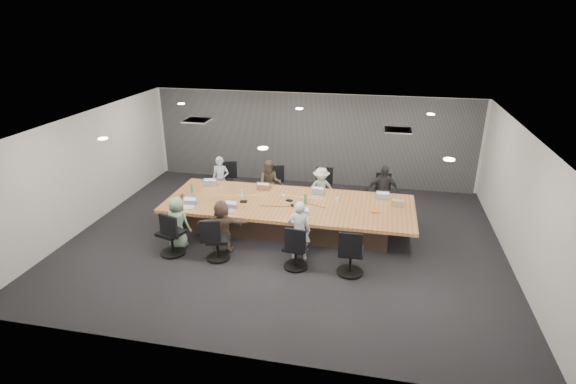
% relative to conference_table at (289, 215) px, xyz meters
% --- Properties ---
extents(floor, '(10.00, 8.00, 0.00)m').
position_rel_conference_table_xyz_m(floor, '(0.00, -0.50, -0.40)').
color(floor, black).
rests_on(floor, ground).
extents(ceiling, '(10.00, 8.00, 0.00)m').
position_rel_conference_table_xyz_m(ceiling, '(0.00, -0.50, 2.40)').
color(ceiling, white).
rests_on(ceiling, wall_back).
extents(wall_back, '(10.00, 0.00, 2.80)m').
position_rel_conference_table_xyz_m(wall_back, '(0.00, 3.50, 1.00)').
color(wall_back, beige).
rests_on(wall_back, ground).
extents(wall_front, '(10.00, 0.00, 2.80)m').
position_rel_conference_table_xyz_m(wall_front, '(0.00, -4.50, 1.00)').
color(wall_front, beige).
rests_on(wall_front, ground).
extents(wall_left, '(0.00, 8.00, 2.80)m').
position_rel_conference_table_xyz_m(wall_left, '(-5.00, -0.50, 1.00)').
color(wall_left, beige).
rests_on(wall_left, ground).
extents(wall_right, '(0.00, 8.00, 2.80)m').
position_rel_conference_table_xyz_m(wall_right, '(5.00, -0.50, 1.00)').
color(wall_right, beige).
rests_on(wall_right, ground).
extents(curtain, '(9.80, 0.04, 2.80)m').
position_rel_conference_table_xyz_m(curtain, '(0.00, 3.42, 1.00)').
color(curtain, '#525356').
rests_on(curtain, ground).
extents(conference_table, '(6.00, 2.20, 0.74)m').
position_rel_conference_table_xyz_m(conference_table, '(0.00, 0.00, 0.00)').
color(conference_table, '#4C362C').
rests_on(conference_table, ground).
extents(chair_0, '(0.71, 0.71, 0.84)m').
position_rel_conference_table_xyz_m(chair_0, '(-2.24, 1.70, 0.02)').
color(chair_0, black).
rests_on(chair_0, ground).
extents(chair_1, '(0.66, 0.66, 0.79)m').
position_rel_conference_table_xyz_m(chair_1, '(-0.81, 1.70, -0.01)').
color(chair_1, black).
rests_on(chair_1, ground).
extents(chair_2, '(0.62, 0.62, 0.87)m').
position_rel_conference_table_xyz_m(chair_2, '(0.61, 1.70, 0.03)').
color(chair_2, black).
rests_on(chair_2, ground).
extents(chair_3, '(0.53, 0.53, 0.77)m').
position_rel_conference_table_xyz_m(chair_3, '(2.23, 1.70, -0.02)').
color(chair_3, black).
rests_on(chair_3, ground).
extents(chair_4, '(0.74, 0.74, 0.87)m').
position_rel_conference_table_xyz_m(chair_4, '(-2.30, -1.70, 0.03)').
color(chair_4, black).
rests_on(chair_4, ground).
extents(chair_5, '(0.68, 0.68, 0.80)m').
position_rel_conference_table_xyz_m(chair_5, '(-1.23, -1.70, 0.00)').
color(chair_5, black).
rests_on(chair_5, ground).
extents(chair_6, '(0.62, 0.62, 0.81)m').
position_rel_conference_table_xyz_m(chair_6, '(0.50, -1.70, 0.00)').
color(chair_6, black).
rests_on(chair_6, ground).
extents(chair_7, '(0.60, 0.60, 0.86)m').
position_rel_conference_table_xyz_m(chair_7, '(1.65, -1.70, 0.03)').
color(chair_7, black).
rests_on(chair_7, ground).
extents(person_0, '(0.52, 0.38, 1.32)m').
position_rel_conference_table_xyz_m(person_0, '(-2.24, 1.35, 0.26)').
color(person_0, '#9EB7C7').
rests_on(person_0, ground).
extents(laptop_0, '(0.37, 0.30, 0.02)m').
position_rel_conference_table_xyz_m(laptop_0, '(-2.24, 0.80, 0.35)').
color(laptop_0, '#B2B2B7').
rests_on(laptop_0, conference_table).
extents(person_1, '(0.70, 0.58, 1.32)m').
position_rel_conference_table_xyz_m(person_1, '(-0.81, 1.35, 0.26)').
color(person_1, '#4A3F33').
rests_on(person_1, ground).
extents(laptop_1, '(0.36, 0.25, 0.02)m').
position_rel_conference_table_xyz_m(laptop_1, '(-0.81, 0.80, 0.35)').
color(laptop_1, '#8C6647').
rests_on(laptop_1, conference_table).
extents(person_2, '(0.80, 0.49, 1.21)m').
position_rel_conference_table_xyz_m(person_2, '(0.61, 1.35, 0.21)').
color(person_2, '#B1C7B0').
rests_on(person_2, ground).
extents(laptop_2, '(0.34, 0.24, 0.02)m').
position_rel_conference_table_xyz_m(laptop_2, '(0.61, 0.80, 0.35)').
color(laptop_2, '#B2B2B7').
rests_on(laptop_2, conference_table).
extents(person_3, '(0.85, 0.42, 1.40)m').
position_rel_conference_table_xyz_m(person_3, '(2.23, 1.35, 0.30)').
color(person_3, '#272629').
rests_on(person_3, ground).
extents(laptop_3, '(0.33, 0.23, 0.02)m').
position_rel_conference_table_xyz_m(laptop_3, '(2.23, 0.80, 0.35)').
color(laptop_3, '#B2B2B7').
rests_on(laptop_3, conference_table).
extents(person_4, '(0.64, 0.46, 1.22)m').
position_rel_conference_table_xyz_m(person_4, '(-2.30, -1.35, 0.21)').
color(person_4, '#87A98B').
rests_on(person_4, ground).
extents(laptop_4, '(0.36, 0.27, 0.02)m').
position_rel_conference_table_xyz_m(laptop_4, '(-2.30, -0.80, 0.35)').
color(laptop_4, '#B2B2B7').
rests_on(laptop_4, conference_table).
extents(person_5, '(1.20, 0.63, 1.23)m').
position_rel_conference_table_xyz_m(person_5, '(-1.23, -1.35, 0.21)').
color(person_5, brown).
rests_on(person_5, ground).
extents(laptop_5, '(0.32, 0.24, 0.02)m').
position_rel_conference_table_xyz_m(laptop_5, '(-1.23, -0.80, 0.35)').
color(laptop_5, '#B2B2B7').
rests_on(laptop_5, conference_table).
extents(person_6, '(0.54, 0.38, 1.38)m').
position_rel_conference_table_xyz_m(person_6, '(0.50, -1.35, 0.29)').
color(person_6, silver).
rests_on(person_6, ground).
extents(laptop_6, '(0.37, 0.30, 0.02)m').
position_rel_conference_table_xyz_m(laptop_6, '(0.50, -0.80, 0.35)').
color(laptop_6, '#B2B2B7').
rests_on(laptop_6, conference_table).
extents(bottle_green_left, '(0.08, 0.08, 0.24)m').
position_rel_conference_table_xyz_m(bottle_green_left, '(-2.56, 0.12, 0.46)').
color(bottle_green_left, '#367D3F').
rests_on(bottle_green_left, conference_table).
extents(bottle_green_right, '(0.08, 0.08, 0.25)m').
position_rel_conference_table_xyz_m(bottle_green_right, '(0.41, -0.01, 0.47)').
color(bottle_green_right, '#367D3F').
rests_on(bottle_green_right, conference_table).
extents(bottle_clear, '(0.07, 0.07, 0.20)m').
position_rel_conference_table_xyz_m(bottle_clear, '(-1.23, 0.09, 0.44)').
color(bottle_clear, silver).
rests_on(bottle_clear, conference_table).
extents(cup_white_far, '(0.10, 0.10, 0.11)m').
position_rel_conference_table_xyz_m(cup_white_far, '(-0.17, 0.17, 0.39)').
color(cup_white_far, white).
rests_on(cup_white_far, conference_table).
extents(cup_white_near, '(0.09, 0.09, 0.11)m').
position_rel_conference_table_xyz_m(cup_white_near, '(1.15, 0.28, 0.39)').
color(cup_white_near, white).
rests_on(cup_white_near, conference_table).
extents(mug_brown, '(0.12, 0.12, 0.11)m').
position_rel_conference_table_xyz_m(mug_brown, '(-2.65, -0.27, 0.39)').
color(mug_brown, brown).
rests_on(mug_brown, conference_table).
extents(mic_left, '(0.18, 0.14, 0.03)m').
position_rel_conference_table_xyz_m(mic_left, '(-1.08, -0.21, 0.36)').
color(mic_left, black).
rests_on(mic_left, conference_table).
extents(mic_right, '(0.18, 0.15, 0.03)m').
position_rel_conference_table_xyz_m(mic_right, '(-0.00, 0.08, 0.35)').
color(mic_right, black).
rests_on(mic_right, conference_table).
extents(stapler, '(0.16, 0.07, 0.06)m').
position_rel_conference_table_xyz_m(stapler, '(0.17, -0.23, 0.37)').
color(stapler, black).
rests_on(stapler, conference_table).
extents(canvas_bag, '(0.29, 0.20, 0.14)m').
position_rel_conference_table_xyz_m(canvas_bag, '(2.58, 0.33, 0.41)').
color(canvas_bag, tan).
rests_on(canvas_bag, conference_table).
extents(snack_packet, '(0.17, 0.12, 0.04)m').
position_rel_conference_table_xyz_m(snack_packet, '(2.07, -0.18, 0.36)').
color(snack_packet, orange).
rests_on(snack_packet, conference_table).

